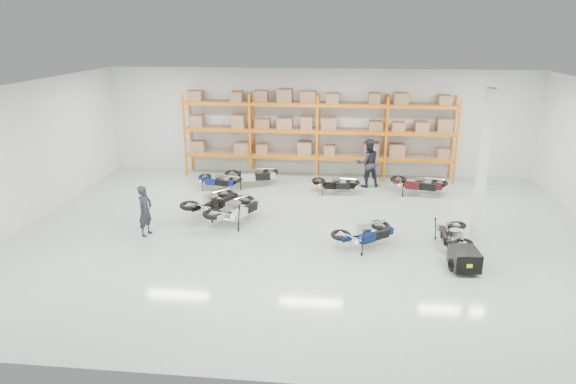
# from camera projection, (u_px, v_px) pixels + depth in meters

# --- Properties ---
(room) EXTENTS (18.00, 18.00, 18.00)m
(room) POSITION_uv_depth(u_px,v_px,m) (306.00, 164.00, 15.24)
(room) COLOR #A5B8A7
(room) RESTS_ON ground
(pallet_rack) EXTENTS (11.28, 0.98, 3.62)m
(pallet_rack) POSITION_uv_depth(u_px,v_px,m) (318.00, 124.00, 21.34)
(pallet_rack) COLOR orange
(pallet_rack) RESTS_ON ground
(structural_column) EXTENTS (0.25, 0.25, 4.50)m
(structural_column) POSITION_uv_depth(u_px,v_px,m) (483.00, 165.00, 15.18)
(structural_column) COLOR white
(structural_column) RESTS_ON ground
(moto_blue_centre) EXTENTS (1.93, 1.76, 1.14)m
(moto_blue_centre) POSITION_uv_depth(u_px,v_px,m) (366.00, 230.00, 14.89)
(moto_blue_centre) COLOR #071649
(moto_blue_centre) RESTS_ON ground
(moto_silver_left) EXTENTS (1.78, 2.24, 1.30)m
(moto_silver_left) POSITION_uv_depth(u_px,v_px,m) (236.00, 205.00, 16.69)
(moto_silver_left) COLOR silver
(moto_silver_left) RESTS_ON ground
(moto_black_far_left) EXTENTS (1.87, 2.20, 1.28)m
(moto_black_far_left) POSITION_uv_depth(u_px,v_px,m) (213.00, 198.00, 17.42)
(moto_black_far_left) COLOR black
(moto_black_far_left) RESTS_ON ground
(moto_touring_right) EXTENTS (0.92, 1.68, 1.05)m
(moto_touring_right) POSITION_uv_depth(u_px,v_px,m) (453.00, 231.00, 14.91)
(moto_touring_right) COLOR black
(moto_touring_right) RESTS_ON ground
(trailer) EXTENTS (0.76, 1.45, 0.60)m
(trailer) POSITION_uv_depth(u_px,v_px,m) (464.00, 259.00, 13.44)
(trailer) COLOR black
(trailer) RESTS_ON ground
(moto_back_a) EXTENTS (1.73, 1.13, 1.03)m
(moto_back_a) POSITION_uv_depth(u_px,v_px,m) (217.00, 178.00, 20.15)
(moto_back_a) COLOR navy
(moto_back_a) RESTS_ON ground
(moto_back_b) EXTENTS (2.08, 1.43, 1.22)m
(moto_back_b) POSITION_uv_depth(u_px,v_px,m) (252.00, 172.00, 20.62)
(moto_back_b) COLOR #A8ADB1
(moto_back_b) RESTS_ON ground
(moto_back_c) EXTENTS (1.66, 0.90, 1.04)m
(moto_back_c) POSITION_uv_depth(u_px,v_px,m) (335.00, 181.00, 19.70)
(moto_back_c) COLOR black
(moto_back_c) RESTS_ON ground
(moto_back_d) EXTENTS (2.00, 1.27, 1.20)m
(moto_back_d) POSITION_uv_depth(u_px,v_px,m) (419.00, 180.00, 19.52)
(moto_back_d) COLOR #440D15
(moto_back_d) RESTS_ON ground
(person_left) EXTENTS (0.50, 0.65, 1.58)m
(person_left) POSITION_uv_depth(u_px,v_px,m) (145.00, 211.00, 15.66)
(person_left) COLOR black
(person_left) RESTS_ON ground
(person_back) EXTENTS (1.11, 0.97, 1.95)m
(person_back) POSITION_uv_depth(u_px,v_px,m) (368.00, 163.00, 20.39)
(person_back) COLOR black
(person_back) RESTS_ON ground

